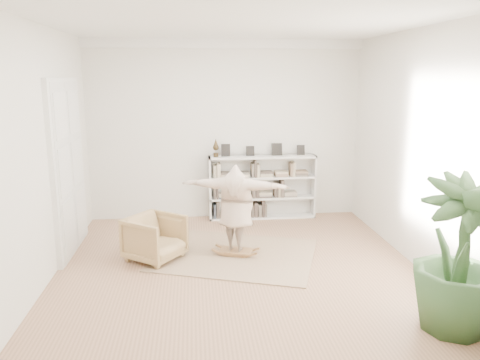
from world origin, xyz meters
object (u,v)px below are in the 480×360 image
at_px(rocker_board, 236,251).
at_px(houseplant, 459,255).
at_px(person, 236,206).
at_px(armchair, 155,238).
at_px(bookshelf, 262,188).

relative_size(rocker_board, houseplant, 0.33).
distance_m(rocker_board, person, 0.78).
distance_m(armchair, rocker_board, 1.33).
distance_m(armchair, houseplant, 4.40).
height_order(armchair, person, person).
bearing_deg(armchair, bookshelf, -6.94).
bearing_deg(armchair, person, -50.98).
height_order(armchair, houseplant, houseplant).
xyz_separation_m(bookshelf, person, (-0.74, -2.08, 0.21)).
xyz_separation_m(person, houseplant, (2.29, -2.54, 0.06)).
bearing_deg(rocker_board, armchair, -158.52).
relative_size(bookshelf, rocker_board, 3.71).
bearing_deg(bookshelf, person, -109.50).
distance_m(bookshelf, houseplant, 4.88).
bearing_deg(person, houseplant, 151.31).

